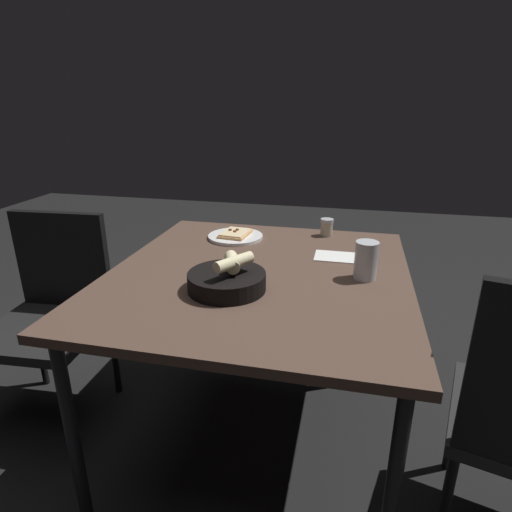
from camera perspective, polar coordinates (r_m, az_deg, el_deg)
ground at (r=1.93m, az=0.31°, el=-22.86°), size 8.00×8.00×0.00m
dining_table at (r=1.54m, az=0.36°, el=-4.02°), size 1.04×1.13×0.74m
pizza_plate at (r=1.88m, az=-2.75°, el=2.70°), size 0.24×0.24×0.04m
bread_basket at (r=1.37m, az=-3.78°, el=-3.15°), size 0.25×0.25×0.12m
beer_glass at (r=1.49m, az=14.37°, el=-0.86°), size 0.08×0.08×0.13m
pepper_shaker at (r=1.93m, az=9.36°, el=3.66°), size 0.06×0.06×0.08m
napkin at (r=1.68m, az=10.53°, el=-0.09°), size 0.16×0.12×0.00m
chair_near at (r=2.02m, az=-25.42°, el=-5.85°), size 0.47×0.47×0.87m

